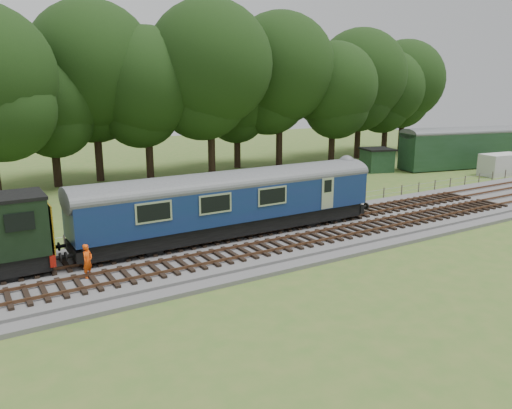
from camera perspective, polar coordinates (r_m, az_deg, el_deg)
ground at (r=29.68m, az=4.23°, el=-3.89°), size 120.00×120.00×0.00m
ballast at (r=29.63m, az=4.24°, el=-3.57°), size 70.00×7.00×0.35m
track_north at (r=30.66m, az=2.72°, el=-2.49°), size 67.20×2.40×0.21m
track_south at (r=28.34m, az=6.13°, el=-3.91°), size 67.20×2.40×0.21m
fence at (r=33.28m, az=-0.28°, el=-1.92°), size 64.00×0.12×1.00m
tree_line at (r=48.72m, az=-11.02°, el=2.82°), size 70.00×8.00×18.00m
dmu_railcar at (r=28.45m, az=-2.71°, el=0.80°), size 18.05×2.86×3.88m
worker at (r=23.89m, az=-18.70°, el=-6.12°), size 0.68×0.66×1.57m
parked_coach at (r=59.57m, az=23.49°, el=6.25°), size 17.19×6.49×4.33m
shed at (r=53.79m, az=13.65°, el=5.01°), size 3.67×3.67×2.42m
caravan at (r=55.72m, az=26.27°, el=4.12°), size 4.62×2.66×2.15m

